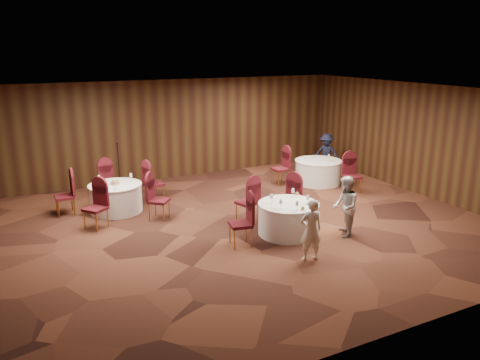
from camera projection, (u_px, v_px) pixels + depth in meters
name	position (u px, v px, depth m)	size (l,w,h in m)	color
ground	(236.00, 227.00, 11.29)	(12.00, 12.00, 0.00)	black
room_shell	(236.00, 147.00, 10.76)	(12.00, 12.00, 12.00)	silver
table_main	(288.00, 218.00, 10.79)	(1.40, 1.40, 0.74)	white
table_left	(116.00, 198.00, 12.27)	(1.37, 1.37, 0.74)	white
table_right	(318.00, 171.00, 14.85)	(1.48, 1.48, 0.74)	white
chairs_main	(263.00, 207.00, 11.17)	(2.78, 1.87, 1.00)	#420D14
chairs_left	(115.00, 193.00, 12.23)	(2.97, 3.10, 1.00)	#420D14
chairs_right	(315.00, 172.00, 14.27)	(2.01, 2.29, 1.00)	#420D14
tabletop_main	(297.00, 199.00, 10.63)	(1.02, 1.10, 0.22)	silver
tabletop_left	(115.00, 181.00, 12.14)	(0.88, 0.84, 0.22)	silver
tabletop_right	(329.00, 156.00, 14.58)	(0.08, 0.08, 0.22)	silver
mic_stand	(120.00, 181.00, 13.45)	(0.24, 0.24, 1.59)	black
woman_a	(311.00, 230.00, 9.38)	(0.47, 0.31, 1.30)	white
woman_b	(345.00, 206.00, 10.60)	(0.68, 0.53, 1.40)	silver
man_c	(326.00, 154.00, 15.92)	(0.89, 0.51, 1.37)	black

